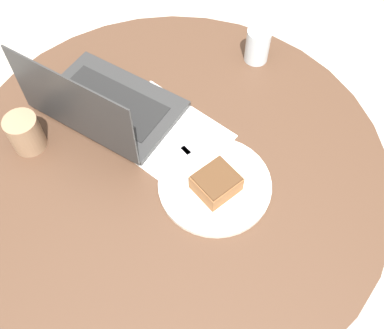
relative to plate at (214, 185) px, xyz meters
The scene contains 9 objects.
ground_plane 0.77m from the plate, behind, with size 12.00×12.00×0.00m, color #B7AD9E.
dining_table 0.21m from the plate, behind, with size 1.01×1.01×0.75m.
paper_document 0.19m from the plate, 161.44° to the left, with size 0.30×0.24×0.00m.
plate is the anchor object (origin of this frame).
cake_slice 0.03m from the plate, 44.20° to the right, with size 0.10×0.11×0.05m.
fork 0.06m from the plate, 155.94° to the left, with size 0.17×0.07×0.00m.
coffee_glass 0.45m from the plate, 162.13° to the right, with size 0.08×0.08×0.09m.
water_glass 0.42m from the plate, 105.73° to the left, with size 0.06×0.06×0.09m.
laptop 0.34m from the plate, behind, with size 0.34×0.23×0.21m.
Camera 1 is at (0.35, -0.45, 1.63)m, focal length 42.00 mm.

